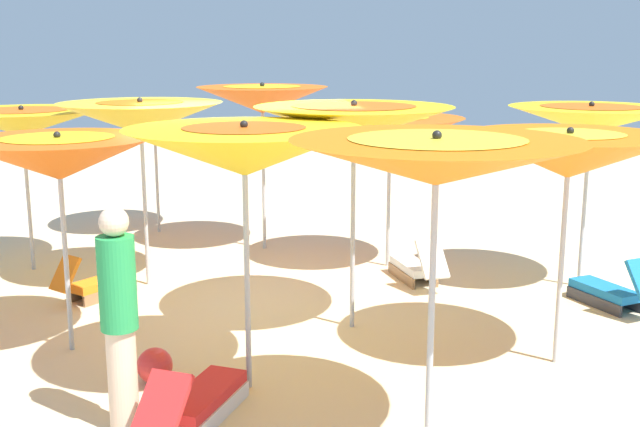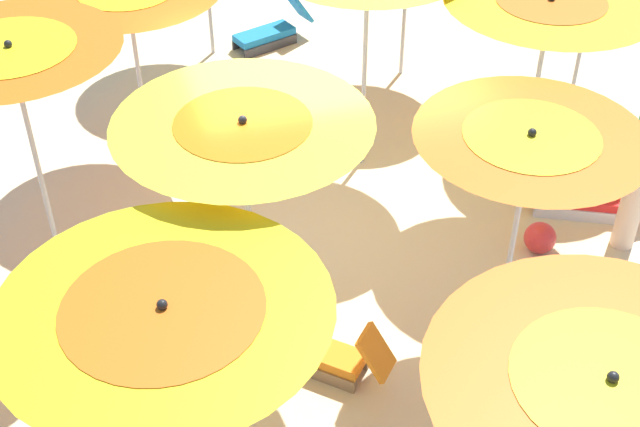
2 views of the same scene
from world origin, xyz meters
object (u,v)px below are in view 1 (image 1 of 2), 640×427
at_px(beach_umbrella_6, 354,122).
at_px(lounger_0, 96,283).
at_px(beach_umbrella_8, 154,114).
at_px(beachgoer_0, 119,314).
at_px(lounger_2, 612,290).
at_px(beach_umbrella_10, 390,131).
at_px(lounger_3, 198,398).
at_px(beach_umbrella_2, 244,151).
at_px(beach_umbrella_7, 569,155).
at_px(beach_umbrella_9, 262,99).
at_px(beach_umbrella_1, 59,158).
at_px(beach_umbrella_5, 141,118).
at_px(beach_umbrella_11, 591,119).
at_px(beach_umbrella_3, 436,161).
at_px(lounger_1, 416,266).
at_px(beach_umbrella_4, 22,122).
at_px(beach_ball, 155,365).

bearing_deg(beach_umbrella_6, lounger_0, 155.78).
height_order(beach_umbrella_8, beachgoer_0, beach_umbrella_8).
height_order(lounger_2, beachgoer_0, beachgoer_0).
bearing_deg(beach_umbrella_8, beach_umbrella_10, -35.96).
xyz_separation_m(beach_umbrella_10, lounger_3, (-2.53, -4.46, -1.72)).
height_order(beach_umbrella_6, lounger_3, beach_umbrella_6).
bearing_deg(beach_umbrella_6, beach_umbrella_2, -129.51).
bearing_deg(beach_umbrella_7, beach_umbrella_9, 119.09).
bearing_deg(lounger_0, beach_umbrella_1, -137.23).
xyz_separation_m(beach_umbrella_5, beach_umbrella_11, (5.60, -0.74, -0.01)).
bearing_deg(beach_umbrella_5, beach_umbrella_2, -69.82).
height_order(beach_umbrella_3, beach_umbrella_7, beach_umbrella_3).
distance_m(lounger_1, lounger_2, 2.45).
relative_size(beach_umbrella_8, lounger_0, 2.18).
relative_size(beach_umbrella_4, beach_umbrella_8, 1.04).
bearing_deg(beach_umbrella_5, beach_umbrella_10, 8.63).
relative_size(beach_umbrella_5, beach_ball, 7.32).
bearing_deg(beach_umbrella_3, beach_umbrella_5, 118.47).
relative_size(beach_umbrella_3, beach_umbrella_9, 0.99).
bearing_deg(beach_umbrella_1, lounger_3, -52.38).
bearing_deg(beach_umbrella_4, beach_umbrella_1, -70.61).
height_order(beach_umbrella_4, beach_umbrella_5, beach_umbrella_5).
relative_size(lounger_1, lounger_2, 1.01).
relative_size(beach_umbrella_9, lounger_3, 1.85).
relative_size(beach_umbrella_9, beach_umbrella_10, 1.17).
height_order(beach_umbrella_8, lounger_3, beach_umbrella_8).
bearing_deg(lounger_3, beach_umbrella_10, -3.56).
bearing_deg(lounger_0, beach_umbrella_8, 34.99).
bearing_deg(beach_ball, lounger_2, 16.10).
bearing_deg(beach_umbrella_11, beach_ball, -155.60).
distance_m(beach_umbrella_4, beach_umbrella_11, 7.46).
relative_size(beach_umbrella_1, beach_ball, 6.78).
relative_size(beach_umbrella_3, beach_umbrella_11, 1.05).
xyz_separation_m(beach_umbrella_5, beachgoer_0, (0.18, -4.02, -1.20)).
bearing_deg(beachgoer_0, lounger_1, 109.94).
bearing_deg(beach_umbrella_4, lounger_2, -19.04).
xyz_separation_m(beach_umbrella_11, beachgoer_0, (-5.42, -3.28, -1.19)).
bearing_deg(beachgoer_0, lounger_2, 86.00).
distance_m(beach_umbrella_2, beach_umbrella_7, 3.06).
bearing_deg(lounger_0, beach_umbrella_2, -104.44).
height_order(beach_umbrella_11, lounger_2, beach_umbrella_11).
bearing_deg(beach_umbrella_4, beachgoer_0, -69.37).
height_order(beach_umbrella_7, beach_umbrella_11, beach_umbrella_11).
relative_size(beach_umbrella_2, lounger_2, 1.97).
height_order(beach_umbrella_2, beachgoer_0, beach_umbrella_2).
height_order(beach_umbrella_3, lounger_3, beach_umbrella_3).
relative_size(beach_umbrella_2, beach_umbrella_6, 0.98).
distance_m(beach_umbrella_8, beach_ball, 6.38).
height_order(beach_umbrella_1, beach_umbrella_3, beach_umbrella_3).
bearing_deg(beach_umbrella_1, beach_umbrella_5, 75.31).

